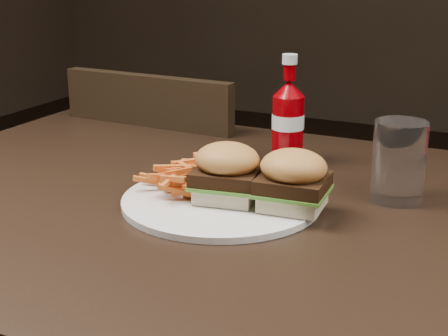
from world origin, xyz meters
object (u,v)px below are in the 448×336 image
at_px(chair_far, 195,241).
at_px(tumbler, 399,162).
at_px(dining_table, 252,220).
at_px(ketchup_bottle, 288,127).
at_px(plate, 221,201).

bearing_deg(chair_far, tumbler, 146.08).
distance_m(dining_table, tumbler, 0.22).
relative_size(chair_far, tumbler, 3.40).
relative_size(dining_table, tumbler, 10.39).
bearing_deg(tumbler, chair_far, 143.83).
height_order(dining_table, chair_far, dining_table).
bearing_deg(dining_table, ketchup_bottle, 97.93).
relative_size(dining_table, chair_far, 3.06).
bearing_deg(plate, dining_table, 16.93).
xyz_separation_m(chair_far, plate, (0.32, -0.51, 0.33)).
bearing_deg(ketchup_bottle, plate, -93.41).
bearing_deg(plate, tumbler, 30.34).
relative_size(chair_far, ketchup_bottle, 3.81).
distance_m(ketchup_bottle, tumbler, 0.22).
xyz_separation_m(ketchup_bottle, tumbler, (0.20, -0.10, -0.01)).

